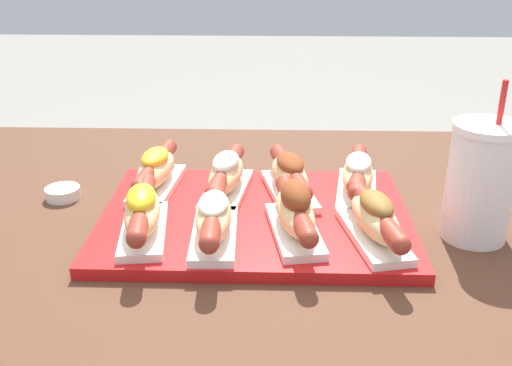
{
  "coord_description": "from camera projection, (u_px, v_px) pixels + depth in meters",
  "views": [
    {
      "loc": [
        -0.0,
        -0.82,
        1.18
      ],
      "look_at": [
        -0.03,
        0.0,
        0.82
      ],
      "focal_mm": 42.0,
      "sensor_mm": 36.0,
      "label": 1
    }
  ],
  "objects": [
    {
      "name": "serving_tray",
      "position": [
        256.0,
        218.0,
        0.9
      ],
      "size": [
        0.46,
        0.33,
        0.02
      ],
      "color": "red",
      "rests_on": "patio_table"
    },
    {
      "name": "hot_dog_0",
      "position": [
        143.0,
        212.0,
        0.82
      ],
      "size": [
        0.08,
        0.2,
        0.07
      ],
      "color": "white",
      "rests_on": "serving_tray"
    },
    {
      "name": "hot_dog_1",
      "position": [
        214.0,
        218.0,
        0.81
      ],
      "size": [
        0.07,
        0.2,
        0.06
      ],
      "color": "white",
      "rests_on": "serving_tray"
    },
    {
      "name": "hot_dog_2",
      "position": [
        295.0,
        212.0,
        0.82
      ],
      "size": [
        0.09,
        0.2,
        0.08
      ],
      "color": "white",
      "rests_on": "serving_tray"
    },
    {
      "name": "hot_dog_3",
      "position": [
        375.0,
        218.0,
        0.81
      ],
      "size": [
        0.09,
        0.2,
        0.07
      ],
      "color": "white",
      "rests_on": "serving_tray"
    },
    {
      "name": "hot_dog_4",
      "position": [
        156.0,
        170.0,
        0.97
      ],
      "size": [
        0.07,
        0.2,
        0.07
      ],
      "color": "white",
      "rests_on": "serving_tray"
    },
    {
      "name": "hot_dog_5",
      "position": [
        226.0,
        175.0,
        0.95
      ],
      "size": [
        0.08,
        0.2,
        0.07
      ],
      "color": "white",
      "rests_on": "serving_tray"
    },
    {
      "name": "hot_dog_6",
      "position": [
        290.0,
        176.0,
        0.95
      ],
      "size": [
        0.09,
        0.2,
        0.07
      ],
      "color": "white",
      "rests_on": "serving_tray"
    },
    {
      "name": "hot_dog_7",
      "position": [
        358.0,
        175.0,
        0.95
      ],
      "size": [
        0.08,
        0.2,
        0.07
      ],
      "color": "white",
      "rests_on": "serving_tray"
    },
    {
      "name": "sauce_bowl",
      "position": [
        63.0,
        192.0,
        0.98
      ],
      "size": [
        0.06,
        0.06,
        0.02
      ],
      "color": "white",
      "rests_on": "patio_table"
    },
    {
      "name": "drink_cup",
      "position": [
        481.0,
        182.0,
        0.84
      ],
      "size": [
        0.1,
        0.1,
        0.23
      ],
      "color": "white",
      "rests_on": "patio_table"
    }
  ]
}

